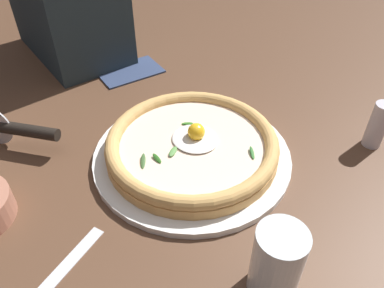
% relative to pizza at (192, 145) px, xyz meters
% --- Properties ---
extents(ground_plane, '(2.40, 2.40, 0.03)m').
position_rel_pizza_xyz_m(ground_plane, '(0.04, 0.03, -0.05)').
color(ground_plane, brown).
rests_on(ground_plane, ground).
extents(pizza_plate, '(0.34, 0.34, 0.01)m').
position_rel_pizza_xyz_m(pizza_plate, '(0.00, -0.00, -0.02)').
color(pizza_plate, white).
rests_on(pizza_plate, ground).
extents(pizza, '(0.29, 0.29, 0.05)m').
position_rel_pizza_xyz_m(pizza, '(0.00, 0.00, 0.00)').
color(pizza, tan).
rests_on(pizza, pizza_plate).
extents(pizza_cutter, '(0.15, 0.10, 0.08)m').
position_rel_pizza_xyz_m(pizza_cutter, '(-0.24, -0.19, 0.01)').
color(pizza_cutter, silver).
rests_on(pizza_cutter, ground).
extents(drinking_glass, '(0.06, 0.06, 0.11)m').
position_rel_pizza_xyz_m(drinking_glass, '(0.24, -0.10, 0.02)').
color(drinking_glass, silver).
rests_on(drinking_glass, ground).
extents(folded_napkin, '(0.12, 0.16, 0.01)m').
position_rel_pizza_xyz_m(folded_napkin, '(-0.31, 0.11, -0.03)').
color(folded_napkin, navy).
rests_on(folded_napkin, ground).
extents(pepper_shaker, '(0.03, 0.03, 0.09)m').
position_rel_pizza_xyz_m(pepper_shaker, '(0.21, 0.25, 0.01)').
color(pepper_shaker, silver).
rests_on(pepper_shaker, ground).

